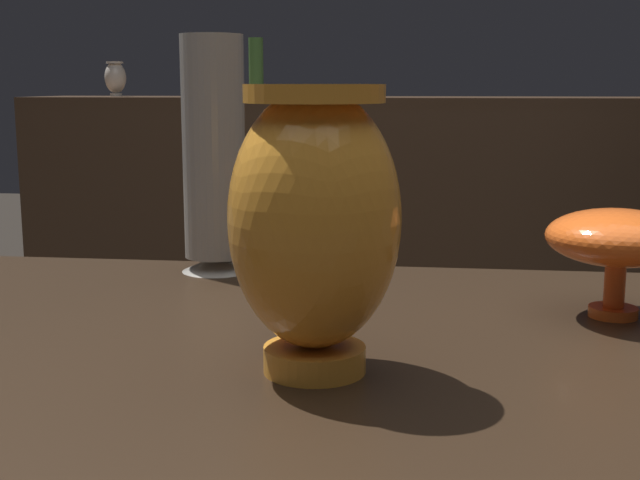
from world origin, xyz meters
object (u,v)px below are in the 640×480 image
vase_right_accent (618,240)px  shelf_vase_far_left (115,77)px  vase_tall_behind (214,157)px  vase_centerpiece (310,219)px  shelf_vase_left (256,69)px

vase_right_accent → shelf_vase_far_left: (-1.32, 2.16, 0.18)m
shelf_vase_far_left → vase_tall_behind: bearing=-66.5°
vase_centerpiece → vase_right_accent: bearing=36.0°
vase_tall_behind → shelf_vase_left: shelf_vase_left is taller
vase_right_accent → shelf_vase_left: size_ratio=0.69×
vase_centerpiece → vase_right_accent: (0.28, 0.20, -0.05)m
shelf_vase_far_left → shelf_vase_left: bearing=-1.5°
vase_tall_behind → vase_centerpiece: bearing=-65.1°
vase_right_accent → shelf_vase_left: (-0.80, 2.14, 0.21)m
vase_tall_behind → shelf_vase_left: bearing=99.9°
vase_right_accent → shelf_vase_far_left: 2.53m
vase_centerpiece → vase_tall_behind: vase_tall_behind is taller
vase_tall_behind → vase_right_accent: vase_tall_behind is taller
vase_centerpiece → vase_tall_behind: bearing=114.9°
vase_tall_behind → shelf_vase_left: (-0.35, 1.98, 0.14)m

